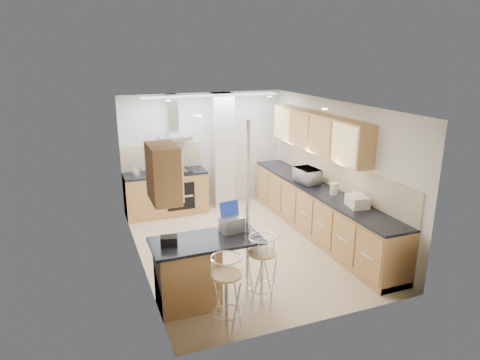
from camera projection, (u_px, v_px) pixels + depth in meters
name	position (u px, v px, depth m)	size (l,w,h in m)	color
ground	(244.00, 246.00, 7.62)	(4.80, 4.80, 0.00)	tan
room_shell	(254.00, 156.00, 7.63)	(3.64, 4.84, 2.51)	silver
right_counter	(319.00, 211.00, 8.01)	(0.63, 4.40, 0.92)	tan
back_counter	(166.00, 193.00, 9.04)	(1.70, 0.63, 0.92)	tan
peninsula	(207.00, 271.00, 5.80)	(1.47, 0.72, 0.94)	tan
microwave	(307.00, 176.00, 8.13)	(0.52, 0.35, 0.29)	silver
laptop	(232.00, 224.00, 5.90)	(0.30, 0.23, 0.21)	gray
bag	(169.00, 241.00, 5.50)	(0.21, 0.16, 0.12)	black
bar_stool_near	(227.00, 293.00, 5.24)	(0.41, 0.41, 0.99)	tan
bar_stool_end	(262.00, 270.00, 5.79)	(0.41, 0.41, 0.99)	tan
jar_a	(313.00, 178.00, 8.18)	(0.12, 0.12, 0.19)	silver
jar_b	(300.00, 171.00, 8.73)	(0.11, 0.11, 0.15)	silver
jar_c	(334.00, 189.00, 7.49)	(0.14, 0.14, 0.21)	#BFBA99
jar_d	(354.00, 196.00, 7.20)	(0.10, 0.10, 0.15)	silver
bread_bin	(357.00, 201.00, 6.90)	(0.28, 0.35, 0.19)	silver
kettle	(137.00, 171.00, 8.59)	(0.16, 0.16, 0.22)	silver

